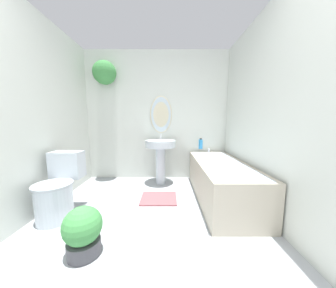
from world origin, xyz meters
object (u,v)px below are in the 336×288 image
at_px(bathtub, 220,179).
at_px(potted_plant, 82,231).
at_px(pedestal_sink, 160,152).
at_px(shampoo_bottle, 200,144).
at_px(toilet, 58,190).

xyz_separation_m(bathtub, potted_plant, (-1.45, -1.06, -0.07)).
relative_size(pedestal_sink, shampoo_bottle, 4.52).
bearing_deg(bathtub, toilet, -166.71).
distance_m(toilet, potted_plant, 0.82).
bearing_deg(pedestal_sink, toilet, -136.61).
height_order(toilet, potted_plant, toilet).
xyz_separation_m(toilet, shampoo_bottle, (1.86, 1.20, 0.38)).
bearing_deg(potted_plant, shampoo_bottle, 53.91).
bearing_deg(potted_plant, bathtub, 35.97).
height_order(bathtub, potted_plant, bathtub).
distance_m(toilet, pedestal_sink, 1.58).
relative_size(shampoo_bottle, potted_plant, 0.47).
height_order(toilet, pedestal_sink, pedestal_sink).
relative_size(pedestal_sink, bathtub, 0.52).
bearing_deg(toilet, potted_plant, -45.62).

